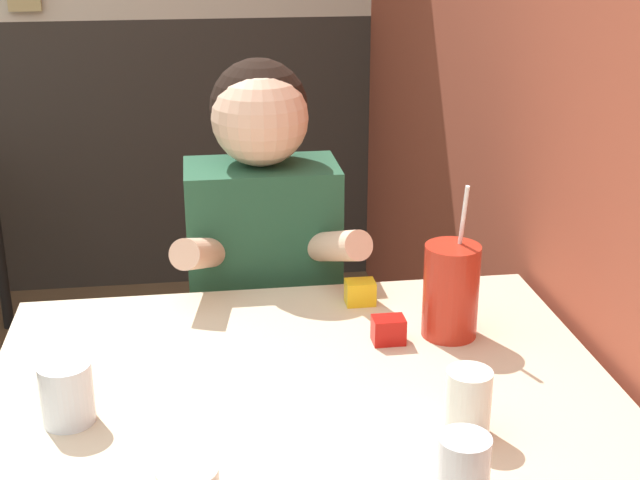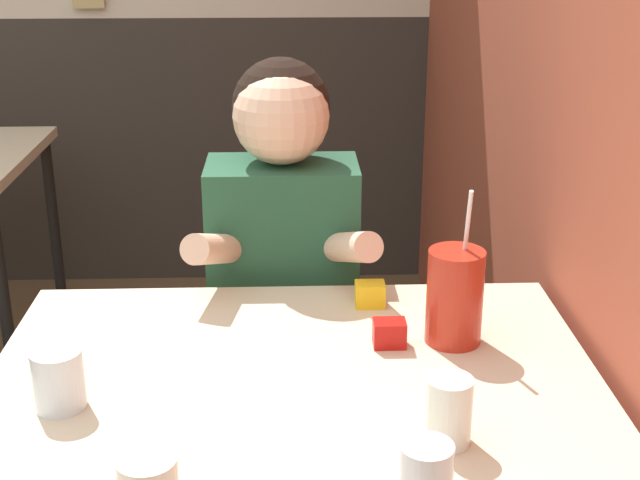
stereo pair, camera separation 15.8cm
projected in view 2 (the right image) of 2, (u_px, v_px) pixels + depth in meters
main_table at (294, 429)px, 1.50m from camera, size 1.07×0.92×0.75m
person_seated at (284, 299)px, 2.09m from camera, size 0.42×0.41×1.21m
cocktail_pitcher at (455, 296)px, 1.64m from camera, size 0.10×0.10×0.30m
glass_center at (449, 411)px, 1.34m from camera, size 0.07×0.07×0.11m
glass_by_brick at (58, 379)px, 1.44m from camera, size 0.08×0.08×0.10m
condiment_ketchup at (389, 333)px, 1.65m from camera, size 0.06×0.04×0.05m
condiment_mustard at (370, 294)px, 1.81m from camera, size 0.06×0.04×0.05m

